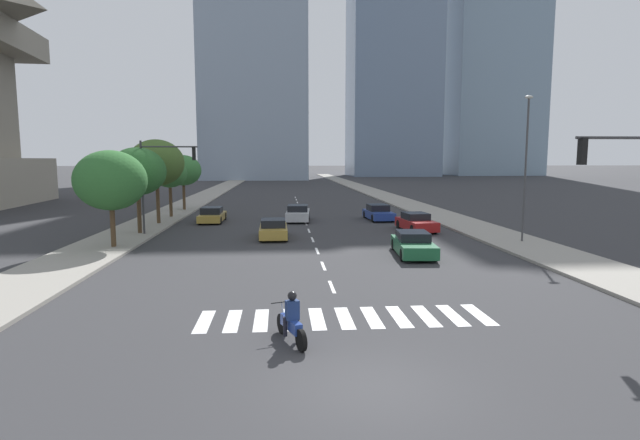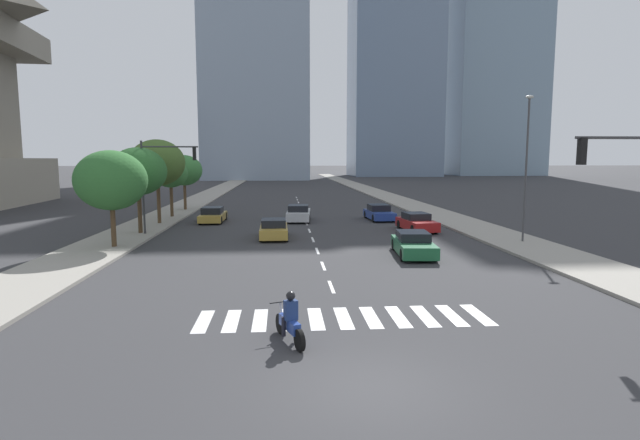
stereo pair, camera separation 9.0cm
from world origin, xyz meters
TOP-DOWN VIEW (x-y plane):
  - ground_plane at (0.00, 0.00)m, footprint 800.00×800.00m
  - sidewalk_east at (12.43, 30.00)m, footprint 4.00×260.00m
  - sidewalk_west at (-12.43, 30.00)m, footprint 4.00×260.00m
  - crosswalk_near at (0.00, 5.01)m, footprint 9.45×2.28m
  - lane_divider_center at (0.00, 33.01)m, footprint 0.14×50.00m
  - motorcycle_lead at (-1.77, 3.00)m, footprint 0.98×2.03m
  - sedan_gold_0 at (-7.64, 30.61)m, footprint 1.91×4.43m
  - sedan_green_1 at (5.06, 15.33)m, footprint 2.20×4.70m
  - sedan_blue_2 at (6.28, 31.05)m, footprint 2.10×4.39m
  - sedan_silver_3 at (-0.58, 30.88)m, footprint 2.21×4.82m
  - sedan_gold_4 at (-2.51, 21.79)m, footprint 1.83×4.26m
  - sedan_red_5 at (7.72, 24.35)m, footprint 2.22×4.39m
  - traffic_signal_far at (-9.92, 23.53)m, footprint 4.00×0.28m
  - street_lamp_east at (12.73, 18.50)m, footprint 0.50×0.24m
  - street_tree_nearest at (-11.63, 18.52)m, footprint 4.00×4.00m
  - street_tree_second at (-11.63, 23.94)m, footprint 3.79×3.79m
  - street_tree_third at (-11.63, 29.26)m, footprint 4.25×4.25m
  - street_tree_fourth at (-11.63, 33.82)m, footprint 2.97×2.97m
  - street_tree_fifth at (-11.63, 39.93)m, footprint 3.55×3.55m

SIDE VIEW (x-z plane):
  - ground_plane at x=0.00m, z-range 0.00..0.00m
  - lane_divider_center at x=0.00m, z-range 0.00..0.01m
  - crosswalk_near at x=0.00m, z-range 0.00..0.01m
  - sidewalk_east at x=12.43m, z-range 0.00..0.15m
  - sidewalk_west at x=-12.43m, z-range 0.00..0.15m
  - sedan_gold_0 at x=-7.64m, z-range -0.05..1.21m
  - motorcycle_lead at x=-1.77m, z-range -0.16..1.33m
  - sedan_green_1 at x=5.06m, z-range -0.04..1.22m
  - sedan_gold_4 at x=-2.51m, z-range -0.05..1.23m
  - sedan_blue_2 at x=6.28m, z-range -0.06..1.25m
  - sedan_red_5 at x=7.72m, z-range -0.05..1.25m
  - sedan_silver_3 at x=-0.58m, z-range -0.05..1.31m
  - street_tree_fourth at x=-11.63m, z-range 1.39..6.45m
  - street_tree_nearest at x=-11.63m, z-range 1.19..6.69m
  - street_tree_fifth at x=-11.63m, z-range 1.34..6.75m
  - street_tree_second at x=-11.63m, z-range 1.42..7.21m
  - traffic_signal_far at x=-9.92m, z-range 1.25..7.46m
  - street_tree_third at x=-11.63m, z-range 1.60..8.12m
  - street_lamp_east at x=12.73m, z-range 0.76..9.51m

